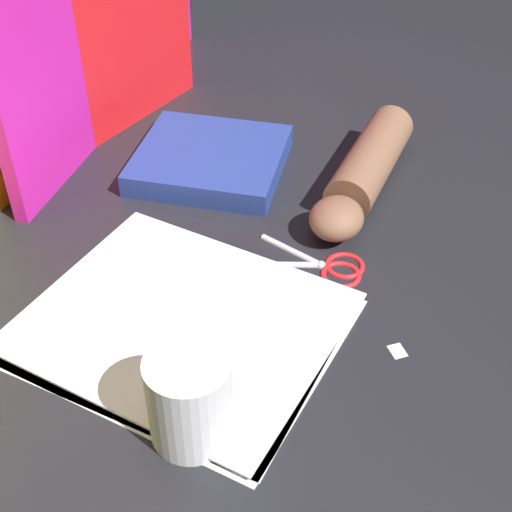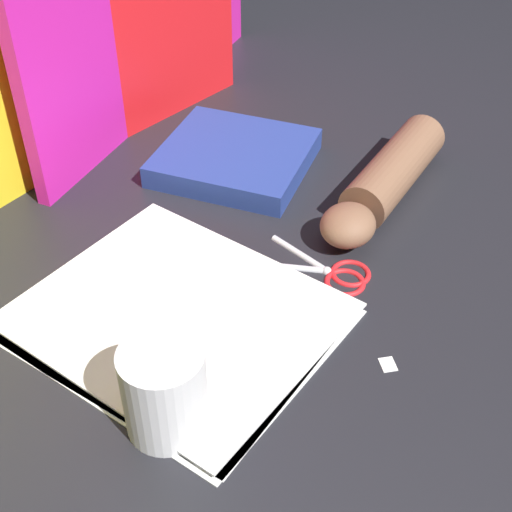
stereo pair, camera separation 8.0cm
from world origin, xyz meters
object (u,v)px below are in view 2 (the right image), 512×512
paper_stack (177,317)px  hand_forearm (385,181)px  mug (164,390)px  book_closed (235,157)px  scissors (332,270)px

paper_stack → hand_forearm: 0.36m
paper_stack → hand_forearm: (0.34, -0.09, 0.03)m
mug → book_closed: bearing=27.6°
paper_stack → scissors: scissors is taller
paper_stack → scissors: bearing=-31.5°
paper_stack → scissors: size_ratio=2.28×
scissors → mug: size_ratio=1.53×
paper_stack → book_closed: 0.33m
hand_forearm → mug: (-0.46, 0.00, 0.02)m
book_closed → paper_stack: bearing=-156.0°
scissors → mug: (-0.29, 0.02, 0.05)m
paper_stack → mug: (-0.12, -0.08, 0.05)m
book_closed → mug: 0.47m
paper_stack → book_closed: book_closed is taller
scissors → mug: mug is taller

